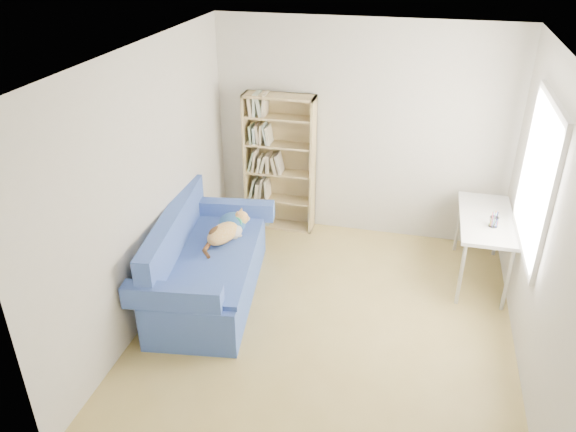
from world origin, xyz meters
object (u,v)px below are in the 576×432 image
object	(u,v)px
sofa	(206,265)
desk	(486,224)
pen_cup	(494,221)
bookshelf	(280,169)

from	to	relation	value
sofa	desk	bearing A→B (deg)	11.61
sofa	pen_cup	world-z (taller)	sofa
bookshelf	pen_cup	bearing A→B (deg)	-18.47
sofa	pen_cup	bearing A→B (deg)	7.90
pen_cup	sofa	bearing A→B (deg)	-164.13
bookshelf	desk	distance (m)	2.50
bookshelf	desk	world-z (taller)	bookshelf
bookshelf	pen_cup	xyz separation A→B (m)	(2.46, -0.82, 0.02)
sofa	bookshelf	xyz separation A→B (m)	(0.37, 1.63, 0.45)
sofa	desk	distance (m)	2.97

